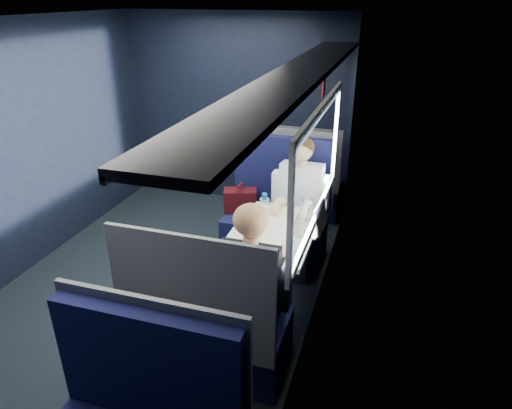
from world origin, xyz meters
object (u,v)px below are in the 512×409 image
(seat_row_front, at_px, (297,184))
(laptop, at_px, (313,223))
(woman, at_px, (253,281))
(table, at_px, (272,239))
(seat_bay_near, at_px, (275,216))
(man, at_px, (298,200))
(cup, at_px, (309,207))
(seat_bay_far, at_px, (211,327))
(bottle_small, at_px, (303,212))

(seat_row_front, distance_m, laptop, 1.81)
(seat_row_front, height_order, laptop, seat_row_front)
(seat_row_front, xyz_separation_m, woman, (0.25, -2.50, 0.32))
(table, relative_size, laptop, 3.03)
(table, relative_size, seat_bay_near, 0.79)
(man, xyz_separation_m, cup, (0.15, -0.27, 0.06))
(cup, bearing_deg, seat_bay_far, -106.86)
(woman, xyz_separation_m, cup, (0.15, 1.14, 0.05))
(seat_bay_near, relative_size, cup, 15.41)
(laptop, distance_m, cup, 0.35)
(woman, bearing_deg, table, 95.45)
(woman, xyz_separation_m, laptop, (0.24, 0.81, 0.08))
(bottle_small, bearing_deg, seat_bay_near, 121.33)
(seat_bay_far, height_order, man, man)
(seat_bay_far, height_order, woman, woman)
(seat_bay_far, bearing_deg, seat_bay_near, 90.49)
(seat_bay_near, relative_size, laptop, 3.81)
(cup, bearing_deg, man, 118.93)
(seat_row_front, distance_m, woman, 2.54)
(laptop, xyz_separation_m, cup, (-0.10, 0.33, -0.02))
(seat_bay_near, bearing_deg, table, -77.25)
(man, height_order, laptop, man)
(seat_bay_near, bearing_deg, seat_row_front, 89.08)
(seat_row_front, distance_m, man, 1.17)
(table, bearing_deg, seat_bay_far, -101.78)
(table, relative_size, man, 0.76)
(laptop, bearing_deg, woman, -106.77)
(man, height_order, cup, man)
(seat_row_front, relative_size, bottle_small, 5.32)
(laptop, relative_size, bottle_small, 1.52)
(seat_bay_far, height_order, bottle_small, seat_bay_far)
(seat_bay_far, xyz_separation_m, man, (0.25, 1.57, 0.30))
(seat_bay_near, distance_m, laptop, 1.00)
(seat_bay_near, distance_m, seat_row_front, 0.92)
(table, xyz_separation_m, seat_bay_near, (-0.20, 0.87, -0.24))
(table, xyz_separation_m, woman, (0.07, -0.71, 0.06))
(seat_row_front, distance_m, cup, 1.47)
(seat_bay_near, distance_m, bottle_small, 0.89)
(table, xyz_separation_m, laptop, (0.31, 0.10, 0.14))
(seat_bay_far, distance_m, bottle_small, 1.22)
(seat_row_front, bearing_deg, bottle_small, -76.17)
(table, distance_m, seat_bay_near, 0.93)
(woman, bearing_deg, bottle_small, 81.13)
(man, bearing_deg, woman, -90.00)
(seat_row_front, distance_m, bottle_small, 1.70)
(laptop, bearing_deg, seat_bay_near, 123.46)
(table, bearing_deg, man, 84.48)
(seat_bay_near, height_order, cup, seat_bay_near)
(man, xyz_separation_m, woman, (0.00, -1.41, 0.01))
(seat_row_front, bearing_deg, man, -77.17)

